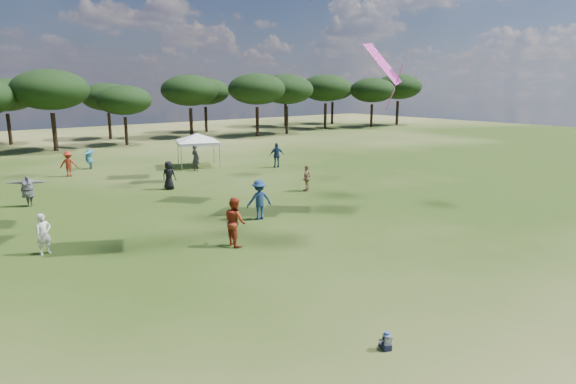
% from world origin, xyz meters
% --- Properties ---
extents(tree_line, '(108.78, 17.63, 7.77)m').
position_xyz_m(tree_line, '(2.39, 47.41, 5.42)').
color(tree_line, black).
rests_on(tree_line, ground).
extents(tent_right, '(5.64, 5.64, 2.85)m').
position_xyz_m(tent_right, '(9.52, 27.78, 2.42)').
color(tent_right, gray).
rests_on(tent_right, ground).
extents(toddler, '(0.35, 0.38, 0.46)m').
position_xyz_m(toddler, '(0.35, 1.60, 0.21)').
color(toddler, black).
rests_on(toddler, ground).
extents(festival_crowd, '(29.27, 23.04, 1.92)m').
position_xyz_m(festival_crowd, '(-1.51, 21.23, 0.87)').
color(festival_crowd, navy).
rests_on(festival_crowd, ground).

